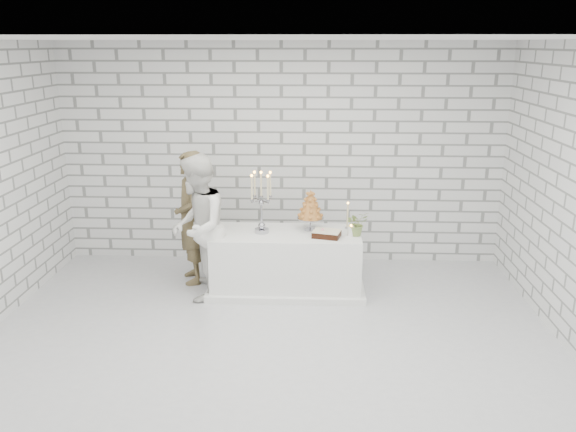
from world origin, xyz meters
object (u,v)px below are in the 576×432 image
(croquembouche, at_px, (310,210))
(candelabra, at_px, (261,202))
(cake_table, at_px, (286,261))
(groom, at_px, (191,218))
(bride, at_px, (198,228))

(croquembouche, bearing_deg, candelabra, -168.08)
(cake_table, xyz_separation_m, candelabra, (-0.30, -0.01, 0.76))
(groom, bearing_deg, candelabra, 55.78)
(cake_table, bearing_deg, groom, 168.66)
(bride, bearing_deg, groom, -161.55)
(bride, distance_m, croquembouche, 1.38)
(bride, height_order, croquembouche, bride)
(candelabra, distance_m, croquembouche, 0.61)
(cake_table, distance_m, bride, 1.17)
(cake_table, bearing_deg, bride, -167.49)
(bride, height_order, candelabra, bride)
(groom, bearing_deg, croquembouche, 66.36)
(cake_table, relative_size, bride, 1.03)
(cake_table, bearing_deg, croquembouche, 20.85)
(cake_table, height_order, bride, bride)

